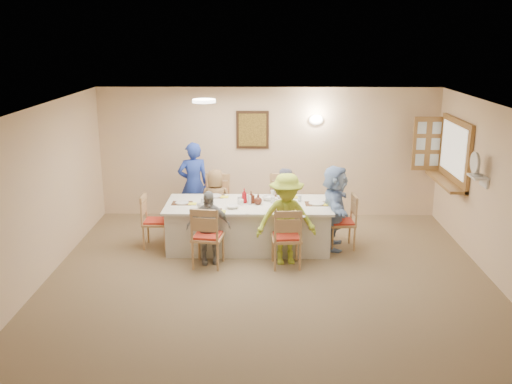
{
  "coord_description": "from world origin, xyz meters",
  "views": [
    {
      "loc": [
        -0.06,
        -7.27,
        3.48
      ],
      "look_at": [
        -0.2,
        1.4,
        1.05
      ],
      "focal_mm": 40.0,
      "sensor_mm": 36.0,
      "label": 1
    }
  ],
  "objects_px": {
    "desk_fan": "(477,167)",
    "dining_table": "(249,225)",
    "chair_right_end": "(342,222)",
    "diner_front_left": "(208,227)",
    "chair_front_right": "(286,236)",
    "caregiver": "(193,184)",
    "diner_back_left": "(216,202)",
    "chair_back_left": "(216,204)",
    "diner_front_right": "(286,219)",
    "chair_back_right": "(283,204)",
    "chair_left_end": "(156,221)",
    "condiment_ketchup": "(244,196)",
    "serving_hatch": "(455,152)",
    "diner_right_end": "(335,207)",
    "chair_front_left": "(208,236)",
    "diner_back_right": "(283,201)"
  },
  "relations": [
    {
      "from": "diner_back_left",
      "to": "chair_back_left",
      "type": "bearing_deg",
      "value": -89.53
    },
    {
      "from": "chair_front_right",
      "to": "caregiver",
      "type": "xyz_separation_m",
      "value": [
        -1.65,
        1.95,
        0.3
      ]
    },
    {
      "from": "desk_fan",
      "to": "dining_table",
      "type": "bearing_deg",
      "value": 168.92
    },
    {
      "from": "diner_front_left",
      "to": "chair_front_left",
      "type": "bearing_deg",
      "value": -98.77
    },
    {
      "from": "serving_hatch",
      "to": "diner_front_right",
      "type": "bearing_deg",
      "value": -155.2
    },
    {
      "from": "chair_back_right",
      "to": "diner_front_left",
      "type": "distance_m",
      "value": 1.91
    },
    {
      "from": "chair_front_right",
      "to": "condiment_ketchup",
      "type": "relative_size",
      "value": 3.96
    },
    {
      "from": "dining_table",
      "to": "chair_left_end",
      "type": "xyz_separation_m",
      "value": [
        -1.55,
        0.0,
        0.07
      ]
    },
    {
      "from": "chair_right_end",
      "to": "dining_table",
      "type": "bearing_deg",
      "value": -94.2
    },
    {
      "from": "chair_left_end",
      "to": "caregiver",
      "type": "distance_m",
      "value": 1.3
    },
    {
      "from": "chair_front_left",
      "to": "diner_right_end",
      "type": "bearing_deg",
      "value": -150.45
    },
    {
      "from": "chair_front_left",
      "to": "chair_right_end",
      "type": "bearing_deg",
      "value": -151.65
    },
    {
      "from": "chair_back_left",
      "to": "diner_front_left",
      "type": "bearing_deg",
      "value": -86.89
    },
    {
      "from": "chair_back_left",
      "to": "chair_left_end",
      "type": "relative_size",
      "value": 1.14
    },
    {
      "from": "dining_table",
      "to": "diner_back_left",
      "type": "height_order",
      "value": "diner_back_left"
    },
    {
      "from": "diner_front_right",
      "to": "condiment_ketchup",
      "type": "xyz_separation_m",
      "value": [
        -0.67,
        0.73,
        0.16
      ]
    },
    {
      "from": "diner_right_end",
      "to": "chair_right_end",
      "type": "bearing_deg",
      "value": -83.58
    },
    {
      "from": "serving_hatch",
      "to": "chair_back_right",
      "type": "xyz_separation_m",
      "value": [
        -2.94,
        0.12,
        -0.98
      ]
    },
    {
      "from": "chair_left_end",
      "to": "diner_right_end",
      "type": "bearing_deg",
      "value": -89.51
    },
    {
      "from": "desk_fan",
      "to": "diner_back_right",
      "type": "xyz_separation_m",
      "value": [
        -2.83,
        1.35,
        -0.95
      ]
    },
    {
      "from": "diner_back_right",
      "to": "chair_right_end",
      "type": "bearing_deg",
      "value": 140.94
    },
    {
      "from": "chair_back_right",
      "to": "condiment_ketchup",
      "type": "xyz_separation_m",
      "value": [
        -0.67,
        -0.75,
        0.36
      ]
    },
    {
      "from": "chair_right_end",
      "to": "diner_front_left",
      "type": "height_order",
      "value": "diner_front_left"
    },
    {
      "from": "chair_back_right",
      "to": "diner_back_right",
      "type": "height_order",
      "value": "diner_back_right"
    },
    {
      "from": "chair_front_right",
      "to": "diner_front_left",
      "type": "bearing_deg",
      "value": -10.16
    },
    {
      "from": "diner_back_left",
      "to": "serving_hatch",
      "type": "bearing_deg",
      "value": -179.55
    },
    {
      "from": "chair_back_left",
      "to": "condiment_ketchup",
      "type": "xyz_separation_m",
      "value": [
        0.53,
        -0.75,
        0.37
      ]
    },
    {
      "from": "chair_back_right",
      "to": "condiment_ketchup",
      "type": "bearing_deg",
      "value": -136.4
    },
    {
      "from": "chair_front_right",
      "to": "diner_right_end",
      "type": "bearing_deg",
      "value": -140.16
    },
    {
      "from": "dining_table",
      "to": "diner_back_left",
      "type": "bearing_deg",
      "value": 131.42
    },
    {
      "from": "chair_back_right",
      "to": "diner_front_left",
      "type": "xyz_separation_m",
      "value": [
        -1.2,
        -1.48,
        0.07
      ]
    },
    {
      "from": "serving_hatch",
      "to": "chair_left_end",
      "type": "height_order",
      "value": "serving_hatch"
    },
    {
      "from": "serving_hatch",
      "to": "chair_front_right",
      "type": "bearing_deg",
      "value": -153.3
    },
    {
      "from": "chair_front_left",
      "to": "diner_right_end",
      "type": "xyz_separation_m",
      "value": [
        2.02,
        0.8,
        0.22
      ]
    },
    {
      "from": "diner_front_right",
      "to": "condiment_ketchup",
      "type": "relative_size",
      "value": 5.93
    },
    {
      "from": "chair_front_right",
      "to": "chair_left_end",
      "type": "distance_m",
      "value": 2.29
    },
    {
      "from": "chair_front_right",
      "to": "diner_back_right",
      "type": "height_order",
      "value": "diner_back_right"
    },
    {
      "from": "diner_back_left",
      "to": "caregiver",
      "type": "distance_m",
      "value": 0.68
    },
    {
      "from": "dining_table",
      "to": "diner_front_right",
      "type": "xyz_separation_m",
      "value": [
        0.6,
        -0.68,
        0.34
      ]
    },
    {
      "from": "chair_right_end",
      "to": "diner_right_end",
      "type": "height_order",
      "value": "diner_right_end"
    },
    {
      "from": "chair_left_end",
      "to": "diner_front_left",
      "type": "height_order",
      "value": "diner_front_left"
    },
    {
      "from": "chair_right_end",
      "to": "caregiver",
      "type": "bearing_deg",
      "value": -118.06
    },
    {
      "from": "diner_front_right",
      "to": "diner_front_left",
      "type": "bearing_deg",
      "value": 172.34
    },
    {
      "from": "chair_left_end",
      "to": "chair_right_end",
      "type": "bearing_deg",
      "value": -89.51
    },
    {
      "from": "desk_fan",
      "to": "chair_left_end",
      "type": "bearing_deg",
      "value": 172.32
    },
    {
      "from": "serving_hatch",
      "to": "condiment_ketchup",
      "type": "height_order",
      "value": "serving_hatch"
    },
    {
      "from": "serving_hatch",
      "to": "chair_back_left",
      "type": "relative_size",
      "value": 1.46
    },
    {
      "from": "chair_front_right",
      "to": "chair_back_left",
      "type": "bearing_deg",
      "value": -57.58
    },
    {
      "from": "chair_front_right",
      "to": "condiment_ketchup",
      "type": "height_order",
      "value": "condiment_ketchup"
    },
    {
      "from": "chair_back_right",
      "to": "chair_right_end",
      "type": "relative_size",
      "value": 1.14
    }
  ]
}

